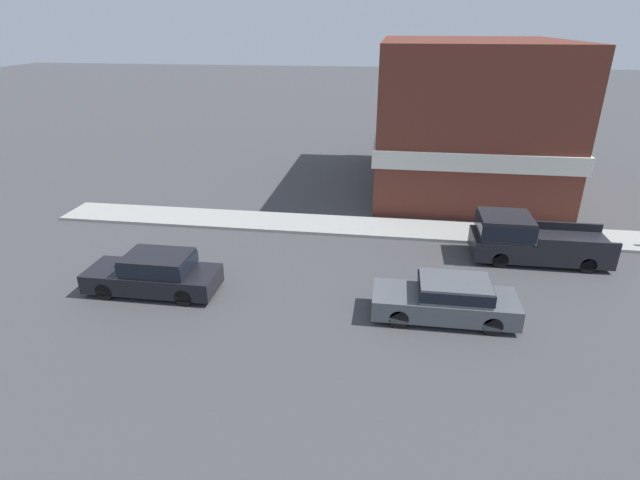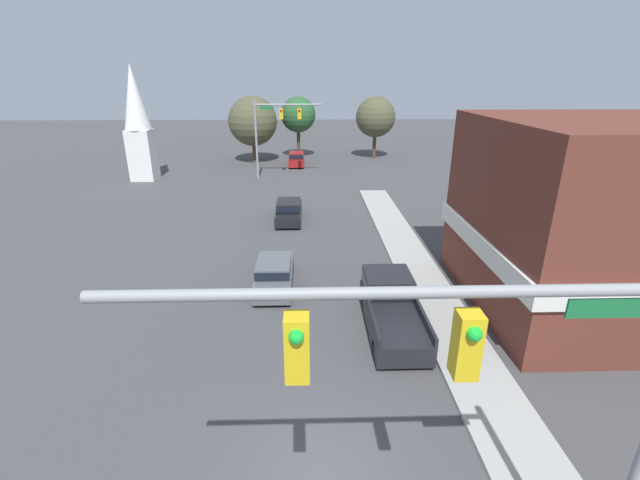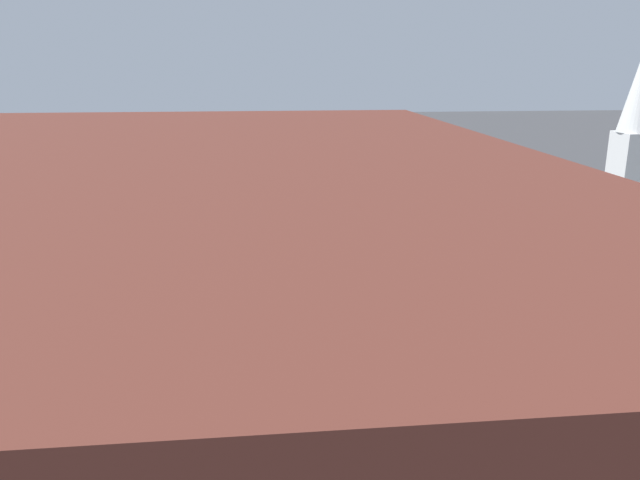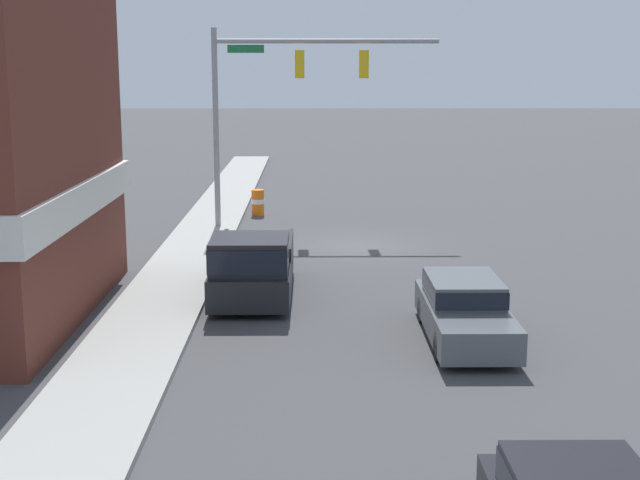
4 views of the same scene
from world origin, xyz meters
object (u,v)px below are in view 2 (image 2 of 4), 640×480
at_px(car_second_ahead, 289,210).
at_px(car_lead, 274,272).
at_px(car_distant, 297,159).
at_px(pickup_truck_parked, 391,304).

bearing_deg(car_second_ahead, car_lead, -91.66).
bearing_deg(car_lead, car_distant, 89.28).
height_order(car_lead, pickup_truck_parked, pickup_truck_parked).
bearing_deg(car_lead, pickup_truck_parked, -35.07).
height_order(car_distant, pickup_truck_parked, pickup_truck_parked).
relative_size(car_second_ahead, pickup_truck_parked, 0.89).
relative_size(car_lead, car_second_ahead, 0.99).
bearing_deg(car_distant, pickup_truck_parked, -82.13).
bearing_deg(car_distant, car_lead, -90.72).
bearing_deg(pickup_truck_parked, car_lead, 144.93).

